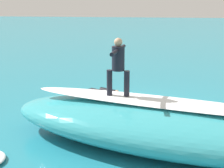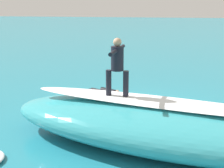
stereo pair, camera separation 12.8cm
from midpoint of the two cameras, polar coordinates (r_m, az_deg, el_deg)
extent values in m
plane|color=teal|center=(12.11, 5.51, -4.86)|extent=(120.00, 120.00, 0.00)
ellipsoid|color=teal|center=(9.15, 8.72, -7.29)|extent=(9.76, 5.31, 1.30)
ellipsoid|color=white|center=(8.92, 8.89, -3.19)|extent=(7.91, 2.99, 0.08)
ellipsoid|color=yellow|center=(9.29, 0.66, -2.32)|extent=(2.20, 0.68, 0.07)
cylinder|color=black|center=(9.23, -0.84, 0.20)|extent=(0.16, 0.16, 0.75)
cylinder|color=black|center=(9.13, 2.20, 0.02)|extent=(0.16, 0.16, 0.75)
cylinder|color=black|center=(9.02, 0.68, 4.50)|extent=(0.39, 0.39, 0.68)
sphere|color=tan|center=(8.95, 0.69, 7.36)|extent=(0.23, 0.23, 0.23)
cylinder|color=black|center=(8.52, -0.03, 5.50)|extent=(0.17, 0.61, 0.11)
cylinder|color=black|center=(9.45, 1.34, 6.42)|extent=(0.17, 0.61, 0.11)
ellipsoid|color=#E0563D|center=(13.84, -0.97, -2.05)|extent=(1.94, 1.45, 0.09)
cylinder|color=black|center=(13.79, -0.98, -1.35)|extent=(0.80, 0.61, 0.27)
sphere|color=tan|center=(13.50, 0.58, -1.46)|extent=(0.19, 0.19, 0.19)
cylinder|color=black|center=(14.18, -3.40, -1.23)|extent=(0.61, 0.42, 0.12)
cylinder|color=black|center=(14.29, -2.99, -1.09)|extent=(0.61, 0.42, 0.12)
ellipsoid|color=white|center=(11.76, -9.89, -5.32)|extent=(0.94, 0.67, 0.11)
camera|label=1|loc=(0.06, -90.32, -0.09)|focal=52.10mm
camera|label=2|loc=(0.06, 89.68, 0.09)|focal=52.10mm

